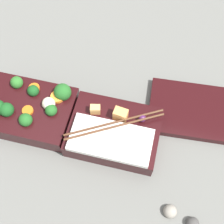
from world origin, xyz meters
The scene contains 6 objects.
ground_plane centered at (0.00, 0.00, 0.00)m, with size 3.00×3.00×0.00m, color slate.
bento_tray_vegetable centered at (-0.10, 0.00, 0.03)m, with size 0.20×0.15×0.08m.
bento_tray_rice centered at (0.11, -0.01, 0.03)m, with size 0.20×0.15×0.08m.
bento_lid centered at (0.27, 0.10, 0.01)m, with size 0.20×0.15×0.02m, color black.
pebble_0 centered at (0.30, -0.16, 0.01)m, with size 0.03×0.03×0.03m, color #474442.
pebble_2 centered at (0.26, -0.15, 0.01)m, with size 0.03×0.03×0.03m, color gray.
Camera 1 is at (0.17, -0.29, 0.67)m, focal length 50.00 mm.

